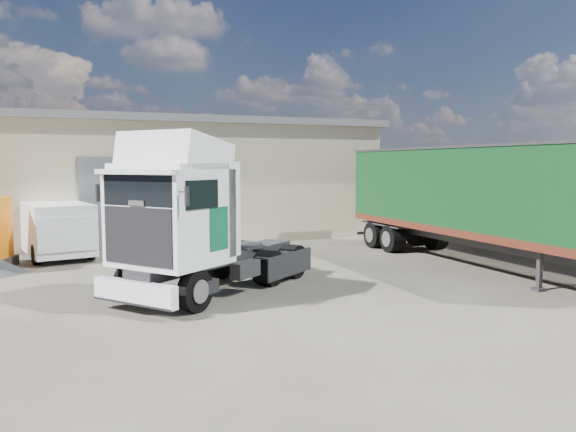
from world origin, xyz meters
name	(u,v)px	position (x,y,z in m)	size (l,w,h in m)	color
ground	(267,303)	(0.00, 0.00, 0.00)	(120.00, 120.00, 0.00)	black
warehouse	(29,179)	(-6.00, 16.00, 2.66)	(30.60, 12.60, 5.42)	beige
brick_boundary_wall	(482,215)	(11.50, 6.00, 1.25)	(0.35, 26.00, 2.50)	brown
tractor_unit	(192,229)	(-1.50, 1.32, 1.72)	(6.13, 5.50, 4.10)	black
box_trailer	(472,193)	(8.01, 2.45, 2.38)	(2.50, 11.74, 3.90)	#2D2D30
panel_van	(55,229)	(-4.84, 9.28, 1.01)	(2.89, 5.08, 1.96)	black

